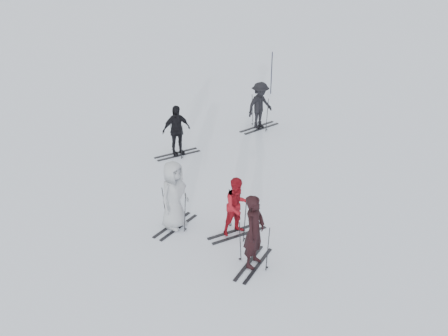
# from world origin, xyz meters

# --- Properties ---
(ground) EXTENTS (120.00, 120.00, 0.00)m
(ground) POSITION_xyz_m (0.00, 0.00, 0.00)
(ground) COLOR silver
(ground) RESTS_ON ground
(skier_near_dark) EXTENTS (0.47, 0.69, 1.83)m
(skier_near_dark) POSITION_xyz_m (2.23, -1.41, 0.92)
(skier_near_dark) COLOR black
(skier_near_dark) RESTS_ON ground
(skier_red) EXTENTS (0.91, 0.97, 1.59)m
(skier_red) POSITION_xyz_m (1.25, -0.44, 0.79)
(skier_red) COLOR maroon
(skier_red) RESTS_ON ground
(skier_grey) EXTENTS (0.65, 0.95, 1.88)m
(skier_grey) POSITION_xyz_m (-0.35, -0.98, 0.94)
(skier_grey) COLOR #989DA1
(skier_grey) RESTS_ON ground
(skier_uphill_left) EXTENTS (0.87, 1.13, 1.79)m
(skier_uphill_left) POSITION_xyz_m (-3.01, 2.86, 0.89)
(skier_uphill_left) COLOR black
(skier_uphill_left) RESTS_ON ground
(skier_uphill_far) EXTENTS (1.04, 1.35, 1.85)m
(skier_uphill_far) POSITION_xyz_m (-1.68, 6.63, 0.92)
(skier_uphill_far) COLOR black
(skier_uphill_far) RESTS_ON ground
(skis_near_dark) EXTENTS (1.62, 0.92, 1.15)m
(skis_near_dark) POSITION_xyz_m (2.23, -1.41, 0.58)
(skis_near_dark) COLOR black
(skis_near_dark) RESTS_ON ground
(skis_red) EXTENTS (1.88, 1.59, 1.21)m
(skis_red) POSITION_xyz_m (1.25, -0.44, 0.61)
(skis_red) COLOR black
(skis_red) RESTS_ON ground
(skis_grey) EXTENTS (1.61, 0.92, 1.14)m
(skis_grey) POSITION_xyz_m (-0.35, -0.98, 0.57)
(skis_grey) COLOR black
(skis_grey) RESTS_ON ground
(skis_uphill_left) EXTENTS (1.93, 1.60, 1.25)m
(skis_uphill_left) POSITION_xyz_m (-3.01, 2.86, 0.62)
(skis_uphill_left) COLOR black
(skis_uphill_left) RESTS_ON ground
(skis_uphill_far) EXTENTS (2.08, 1.55, 1.36)m
(skis_uphill_far) POSITION_xyz_m (-1.68, 6.63, 0.68)
(skis_uphill_far) COLOR black
(skis_uphill_far) RESTS_ON ground
(piste_marker) EXTENTS (0.05, 0.05, 2.01)m
(piste_marker) POSITION_xyz_m (-3.26, 10.95, 1.00)
(piste_marker) COLOR black
(piste_marker) RESTS_ON ground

